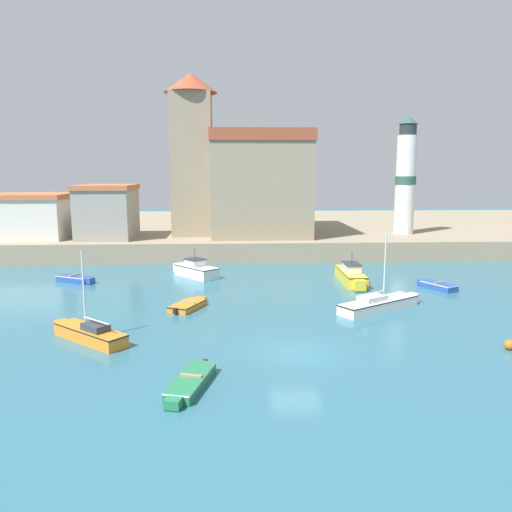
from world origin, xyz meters
TOP-DOWN VIEW (x-y plane):
  - ground_plane at (0.00, 0.00)m, footprint 200.00×200.00m
  - quay_seawall at (0.00, 44.23)m, footprint 120.00×40.00m
  - dinghy_green_0 at (-4.86, -3.70)m, footprint 1.99×4.23m
  - dinghy_blue_1 at (12.56, 13.08)m, footprint 2.27×3.26m
  - motorboat_yellow_2 at (6.47, 15.55)m, footprint 1.61×6.26m
  - dinghy_orange_3 at (-5.98, 8.49)m, footprint 2.44×3.49m
  - dinghy_blue_4 at (-15.83, 16.85)m, footprint 3.36×2.29m
  - sailboat_white_5 at (6.43, 7.59)m, footprint 6.32×4.60m
  - motorboat_white_6 at (-6.24, 18.52)m, footprint 4.20×4.52m
  - sailboat_orange_7 at (-10.67, 2.39)m, footprint 4.76×4.26m
  - mooring_buoy at (10.82, 0.01)m, footprint 0.51×0.51m
  - church at (-1.21, 32.96)m, footprint 15.35×14.95m
  - lighthouse at (16.00, 31.13)m, footprint 2.22×2.22m
  - harbor_shed_near_wharf at (-16.00, 29.11)m, footprint 5.65×6.92m
  - harbor_shed_mid_row at (-24.00, 29.71)m, footprint 7.95×7.07m

SIDE VIEW (x-z plane):
  - ground_plane at x=0.00m, z-range 0.00..0.00m
  - dinghy_orange_3 at x=-5.98m, z-range -0.02..0.47m
  - dinghy_green_0 at x=-4.86m, z-range -0.01..0.51m
  - mooring_buoy at x=10.82m, z-range 0.00..0.51m
  - dinghy_blue_1 at x=12.56m, z-range -0.01..0.56m
  - dinghy_blue_4 at x=-15.83m, z-range -0.01..0.59m
  - sailboat_white_5 at x=6.43m, z-range -2.09..2.94m
  - sailboat_orange_7 at x=-10.67m, z-range -1.98..2.85m
  - motorboat_white_6 at x=-6.24m, z-range -0.63..1.83m
  - motorboat_yellow_2 at x=6.47m, z-range -0.65..1.89m
  - quay_seawall at x=0.00m, z-range 0.00..2.00m
  - harbor_shed_mid_row at x=-24.00m, z-range 2.02..6.62m
  - harbor_shed_near_wharf at x=-16.00m, z-range 2.02..7.54m
  - church at x=-1.21m, z-range -0.35..16.61m
  - lighthouse at x=16.00m, z-range 1.81..14.51m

